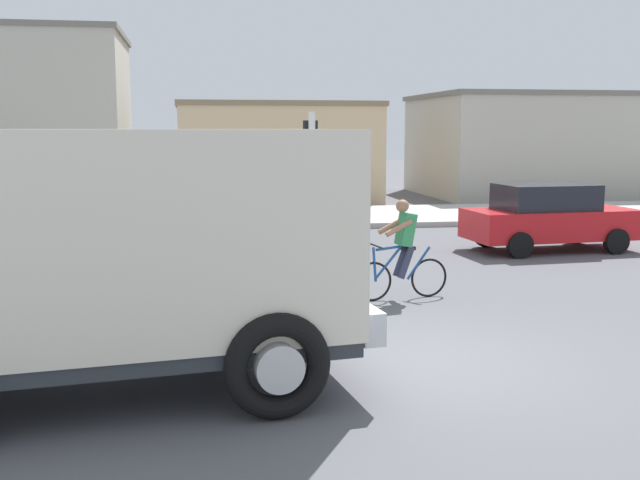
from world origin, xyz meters
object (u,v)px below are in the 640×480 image
pedestrian_near_kerb (140,217)px  car_far_side (95,227)px  cyclist (402,249)px  car_white_mid (549,217)px  truck_foreground (106,244)px  traffic_light_pole (311,176)px

pedestrian_near_kerb → car_far_side: bearing=-119.5°
car_far_side → pedestrian_near_kerb: pedestrian_near_kerb is taller
cyclist → car_white_mid: (4.89, 4.47, -0.05)m
car_far_side → truck_foreground: bearing=-82.3°
car_white_mid → pedestrian_near_kerb: (-9.63, 1.33, 0.03)m
traffic_light_pole → car_white_mid: (6.28, 3.32, -1.25)m
cyclist → traffic_light_pole: bearing=140.4°
truck_foreground → pedestrian_near_kerb: (-0.28, 9.78, -0.82)m
truck_foreground → traffic_light_pole: 5.99m
truck_foreground → car_white_mid: truck_foreground is taller
cyclist → pedestrian_near_kerb: size_ratio=1.06×
truck_foreground → car_far_side: bearing=97.7°
car_white_mid → pedestrian_near_kerb: size_ratio=2.54×
car_white_mid → car_far_side: same height
cyclist → car_far_side: cyclist is taller
cyclist → traffic_light_pole: traffic_light_pole is taller
truck_foreground → cyclist: bearing=41.8°
truck_foreground → cyclist: 6.03m
cyclist → traffic_light_pole: 2.17m
pedestrian_near_kerb → traffic_light_pole: bearing=-54.3°
cyclist → car_white_mid: 6.63m
cyclist → truck_foreground: bearing=-138.2°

